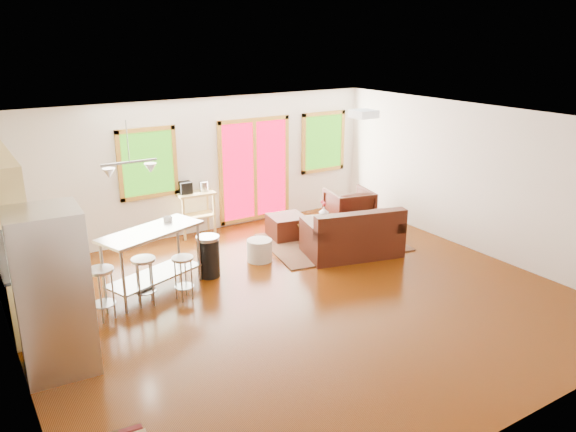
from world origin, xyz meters
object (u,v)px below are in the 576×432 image
ottoman (287,227)px  island (152,250)px  armchair (349,206)px  refrigerator (53,292)px  rug (332,242)px  loveseat (353,236)px  kitchen_cart (194,198)px  coffee_table (317,222)px

ottoman → island: (-2.95, -0.94, 0.46)m
armchair → refrigerator: refrigerator is taller
rug → ottoman: ottoman is taller
loveseat → armchair: (0.89, 1.25, 0.08)m
armchair → island: 4.43m
ottoman → kitchen_cart: (-1.43, 1.05, 0.53)m
armchair → refrigerator: 6.38m
refrigerator → kitchen_cart: size_ratio=1.79×
rug → ottoman: 0.93m
coffee_table → armchair: 0.92m
armchair → refrigerator: (-5.97, -2.20, 0.55)m
rug → loveseat: loveseat is taller
island → rug: bearing=3.7°
coffee_table → island: island is taller
coffee_table → refrigerator: 5.50m
refrigerator → kitchen_cart: refrigerator is taller
refrigerator → kitchen_cart: 4.62m
rug → coffee_table: coffee_table is taller
coffee_table → ottoman: bearing=149.5°
loveseat → coffee_table: (-0.01, 1.08, -0.03)m
coffee_table → refrigerator: (-5.07, -2.03, 0.66)m
kitchen_cart → rug: bearing=-41.5°
rug → island: bearing=-176.3°
rug → armchair: size_ratio=2.85×
rug → kitchen_cart: 2.75m
island → loveseat: bearing=-7.2°
refrigerator → armchair: bearing=23.5°
rug → loveseat: size_ratio=1.34×
refrigerator → ottoman: bearing=30.2°
coffee_table → kitchen_cart: kitchen_cart is taller
armchair → kitchen_cart: 3.08m
coffee_table → loveseat: bearing=-89.7°
refrigerator → coffee_table: bearing=25.0°
island → kitchen_cart: (1.52, 1.99, 0.06)m
armchair → kitchen_cart: kitchen_cart is taller
kitchen_cart → coffee_table: bearing=-34.9°
armchair → loveseat: bearing=66.7°
refrigerator → loveseat: bearing=13.9°
loveseat → ottoman: (-0.51, 1.37, -0.13)m
coffee_table → kitchen_cart: 2.39m
refrigerator → island: refrigerator is taller
rug → armchair: 1.10m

